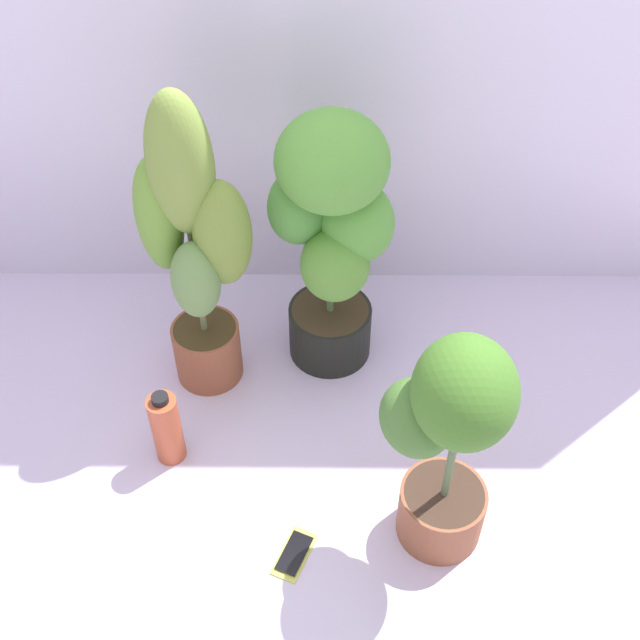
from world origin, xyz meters
The scene contains 6 objects.
ground_plane centered at (0.00, 0.00, 0.00)m, with size 8.00×8.00×0.00m, color silver.
potted_plant_back_center centered at (0.05, 0.50, 0.49)m, with size 0.41×0.38×0.82m.
potted_plant_back_left centered at (-0.30, 0.40, 0.50)m, with size 0.33×0.26×0.95m.
potted_plant_front_right centered at (0.31, -0.12, 0.39)m, with size 0.32×0.27×0.67m.
cell_phone centered at (-0.04, -0.20, 0.00)m, with size 0.12×0.16×0.01m.
nutrient_bottle centered at (-0.39, 0.11, 0.12)m, with size 0.08×0.08×0.25m.
Camera 1 is at (0.04, -1.19, 1.85)m, focal length 45.17 mm.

